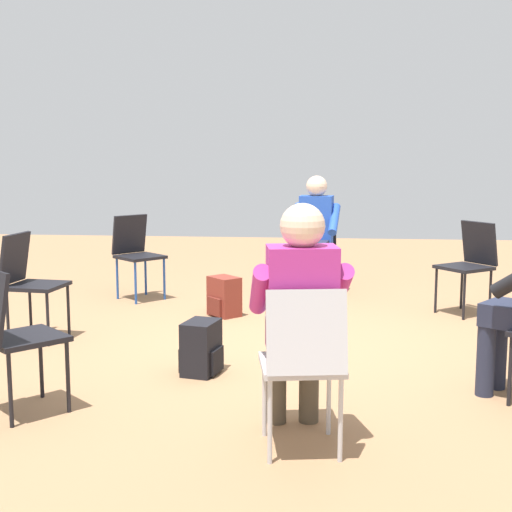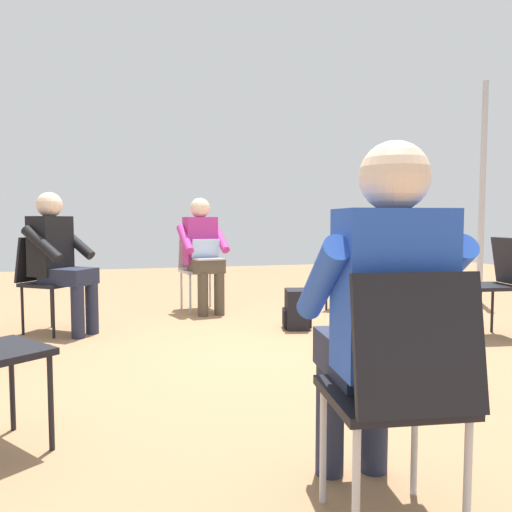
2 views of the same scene
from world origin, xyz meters
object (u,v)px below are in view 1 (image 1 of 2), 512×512
at_px(chair_north, 29,278).
at_px(backpack_by_empty_chair, 201,351).
at_px(chair_southeast, 470,260).
at_px(chair_northeast, 136,250).
at_px(chair_east, 317,245).
at_px(chair_northwest, 12,330).
at_px(backpack_near_laptop_user, 224,299).
at_px(person_with_laptop, 299,310).
at_px(person_in_blue, 315,229).
at_px(chair_west, 303,357).

relative_size(chair_north, backpack_by_empty_chair, 2.36).
xyz_separation_m(chair_north, chair_southeast, (1.29, -3.66, 0.00)).
bearing_deg(chair_northeast, chair_east, 149.28).
bearing_deg(chair_northwest, backpack_near_laptop_user, 114.20).
relative_size(backpack_near_laptop_user, backpack_by_empty_chair, 1.00).
height_order(chair_southeast, backpack_by_empty_chair, chair_southeast).
bearing_deg(backpack_near_laptop_user, chair_northeast, 55.28).
distance_m(chair_north, backpack_by_empty_chair, 1.72).
relative_size(chair_east, chair_northwest, 1.00).
xyz_separation_m(chair_southeast, person_with_laptop, (-3.12, 1.45, 0.20)).
bearing_deg(chair_southeast, backpack_near_laptop_user, 61.12).
bearing_deg(chair_northeast, chair_north, 28.00).
bearing_deg(person_in_blue, chair_west, 97.10).
bearing_deg(chair_northwest, chair_southeast, 85.52).
distance_m(chair_southeast, person_in_blue, 1.64).
xyz_separation_m(chair_north, chair_east, (2.22, -2.24, 0.00)).
bearing_deg(chair_southeast, person_in_blue, 24.88).
distance_m(chair_east, chair_northwest, 4.17).
distance_m(chair_southeast, backpack_by_empty_chair, 2.98).
height_order(chair_southeast, chair_northeast, same).
height_order(chair_west, person_with_laptop, person_with_laptop).
relative_size(chair_north, chair_southeast, 1.00).
bearing_deg(chair_southeast, chair_east, 19.60).
height_order(chair_east, chair_northeast, same).
distance_m(chair_north, chair_northeast, 1.71).
xyz_separation_m(chair_southeast, chair_west, (-3.28, 1.42, 0.00)).
bearing_deg(chair_east, person_with_laptop, 96.42).
bearing_deg(chair_west, backpack_by_empty_chair, 111.03).
distance_m(chair_northwest, chair_west, 1.69).
height_order(chair_west, backpack_by_empty_chair, chair_west).
bearing_deg(chair_northwest, chair_east, 108.75).
xyz_separation_m(chair_southeast, backpack_near_laptop_user, (-0.33, 2.24, -0.34)).
bearing_deg(chair_northwest, chair_north, 152.25).
bearing_deg(chair_west, person_with_laptop, 90.00).
distance_m(person_with_laptop, backpack_by_empty_chair, 1.38).
height_order(chair_north, chair_northwest, same).
height_order(chair_north, backpack_by_empty_chair, chair_north).
distance_m(chair_north, chair_southeast, 3.88).
bearing_deg(person_in_blue, backpack_by_empty_chair, 82.68).
bearing_deg(person_in_blue, chair_east, -90.00).
distance_m(chair_east, person_in_blue, 0.26).
bearing_deg(person_with_laptop, chair_northwest, 163.30).
bearing_deg(chair_east, backpack_by_empty_chair, 83.08).
xyz_separation_m(chair_east, chair_southeast, (-0.92, -1.42, 0.00)).
relative_size(chair_southeast, chair_northeast, 1.00).
xyz_separation_m(chair_east, person_in_blue, (-0.17, 0.02, 0.20)).
bearing_deg(chair_west, chair_southeast, 57.30).
relative_size(chair_east, backpack_near_laptop_user, 2.36).
bearing_deg(chair_northeast, chair_northwest, 45.26).
xyz_separation_m(chair_east, backpack_near_laptop_user, (-1.25, 0.82, -0.34)).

